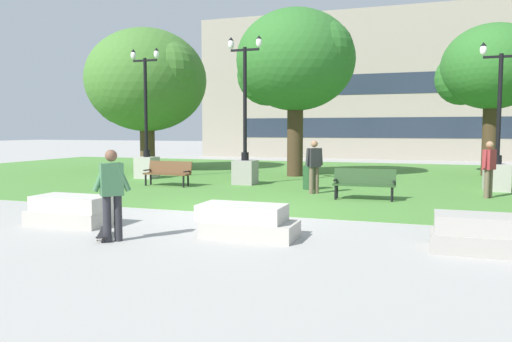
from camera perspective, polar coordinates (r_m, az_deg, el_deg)
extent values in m
plane|color=#A3A09B|center=(12.43, -3.15, -4.86)|extent=(140.00, 140.00, 0.00)
cube|color=#4C8438|center=(21.94, 6.74, -0.67)|extent=(40.00, 20.00, 0.02)
cube|color=#B2ADA3|center=(11.68, -20.49, -4.98)|extent=(1.80, 0.90, 0.32)
cube|color=#BBB6AB|center=(11.59, -20.28, -3.45)|extent=(1.66, 0.83, 0.32)
cube|color=#B2ADA3|center=(9.65, -0.70, -6.70)|extent=(1.80, 0.90, 0.32)
cube|color=#BBB6AB|center=(9.64, -1.59, -4.77)|extent=(1.66, 0.83, 0.32)
cube|color=#9E9991|center=(9.36, 24.81, -7.50)|extent=(1.80, 0.90, 0.32)
cube|color=#A6A098|center=(9.30, 24.84, -5.57)|extent=(1.66, 0.83, 0.32)
cylinder|color=#28282D|center=(9.64, -16.66, -5.28)|extent=(0.15, 0.15, 0.86)
cylinder|color=#28282D|center=(9.67, -15.49, -5.21)|extent=(0.15, 0.15, 0.86)
cube|color=#3D7047|center=(9.56, -16.17, -0.93)|extent=(0.45, 0.45, 0.60)
cylinder|color=#3D7047|center=(9.60, -17.35, -0.67)|extent=(0.28, 0.28, 0.55)
cylinder|color=#3D7047|center=(9.52, -15.00, -0.66)|extent=(0.28, 0.28, 0.55)
sphere|color=brown|center=(9.53, -16.23, 1.70)|extent=(0.22, 0.22, 0.22)
cube|color=black|center=(10.07, -16.97, -6.85)|extent=(0.58, 0.79, 0.02)
cube|color=black|center=(10.51, -16.74, -6.25)|extent=(0.23, 0.20, 0.06)
cube|color=black|center=(9.63, -17.22, -7.26)|extent=(0.23, 0.20, 0.06)
cylinder|color=silver|center=(10.31, -17.46, -6.92)|extent=(0.05, 0.06, 0.06)
cylinder|color=silver|center=(10.29, -16.23, -6.92)|extent=(0.05, 0.06, 0.06)
cylinder|color=silver|center=(9.88, -17.72, -7.43)|extent=(0.05, 0.06, 0.06)
cylinder|color=silver|center=(9.86, -16.44, -7.43)|extent=(0.05, 0.06, 0.06)
cube|color=#284723|center=(14.89, 12.23, -1.58)|extent=(1.82, 0.51, 0.05)
cube|color=#284723|center=(15.11, 12.32, -0.61)|extent=(1.80, 0.20, 0.46)
cube|color=black|center=(14.96, 9.03, -1.03)|extent=(0.08, 0.40, 0.04)
cube|color=black|center=(14.84, 15.47, -1.20)|extent=(0.08, 0.40, 0.04)
cylinder|color=black|center=(14.84, 9.08, -2.45)|extent=(0.07, 0.07, 0.41)
cylinder|color=black|center=(14.72, 15.27, -2.62)|extent=(0.07, 0.07, 0.41)
cylinder|color=black|center=(15.15, 9.24, -2.30)|extent=(0.07, 0.07, 0.41)
cylinder|color=black|center=(15.03, 15.30, -2.47)|extent=(0.07, 0.07, 0.41)
cube|color=brown|center=(18.41, -10.18, -0.34)|extent=(1.82, 0.55, 0.05)
cube|color=brown|center=(18.60, -9.78, 0.42)|extent=(1.80, 0.23, 0.46)
cube|color=black|center=(18.86, -12.33, 0.11)|extent=(0.08, 0.40, 0.04)
cube|color=black|center=(17.96, -7.93, -0.06)|extent=(0.08, 0.40, 0.04)
cylinder|color=black|center=(18.74, -12.49, -1.01)|extent=(0.07, 0.07, 0.41)
cylinder|color=black|center=(17.87, -8.29, -1.22)|extent=(0.07, 0.07, 0.41)
cylinder|color=black|center=(19.00, -11.94, -0.92)|extent=(0.07, 0.07, 0.41)
cylinder|color=black|center=(18.15, -7.77, -1.12)|extent=(0.07, 0.07, 0.41)
cube|color=gray|center=(18.74, -1.26, -0.15)|extent=(0.80, 0.80, 0.90)
cylinder|color=black|center=(18.70, -1.26, 1.68)|extent=(0.28, 0.28, 0.30)
cylinder|color=black|center=(18.70, -1.27, 7.63)|extent=(0.14, 0.14, 4.18)
cube|color=black|center=(18.90, -1.28, 13.67)|extent=(1.10, 0.08, 0.08)
ellipsoid|color=white|center=(19.13, -2.88, 14.28)|extent=(0.22, 0.22, 0.36)
cone|color=black|center=(19.17, -2.88, 14.86)|extent=(0.20, 0.20, 0.13)
ellipsoid|color=white|center=(18.76, 0.34, 14.48)|extent=(0.22, 0.22, 0.36)
cone|color=black|center=(18.79, 0.35, 15.07)|extent=(0.20, 0.20, 0.13)
cube|color=#ADA89E|center=(18.53, 25.79, -0.68)|extent=(0.80, 0.80, 0.90)
cylinder|color=black|center=(18.49, 25.85, 1.17)|extent=(0.28, 0.28, 0.30)
cylinder|color=black|center=(18.47, 26.04, 6.35)|extent=(0.14, 0.14, 3.64)
cube|color=black|center=(18.62, 26.24, 11.65)|extent=(1.10, 0.08, 0.08)
ellipsoid|color=white|center=(18.59, 24.55, 12.46)|extent=(0.22, 0.22, 0.36)
cone|color=black|center=(18.62, 24.57, 13.06)|extent=(0.20, 0.20, 0.13)
cube|color=#ADA89E|center=(21.59, -12.36, 0.39)|extent=(0.80, 0.80, 0.90)
cylinder|color=black|center=(21.55, -12.39, 1.98)|extent=(0.28, 0.28, 0.30)
cylinder|color=black|center=(21.54, -12.48, 7.06)|extent=(0.14, 0.14, 4.12)
cube|color=black|center=(21.71, -12.58, 12.22)|extent=(1.10, 0.08, 0.08)
ellipsoid|color=white|center=(22.04, -13.84, 12.72)|extent=(0.22, 0.22, 0.36)
cone|color=black|center=(22.06, -13.85, 13.22)|extent=(0.20, 0.20, 0.13)
ellipsoid|color=white|center=(21.47, -11.31, 12.98)|extent=(0.22, 0.22, 0.36)
cone|color=black|center=(21.50, -11.31, 13.49)|extent=(0.20, 0.20, 0.13)
cylinder|color=#4C3823|center=(26.07, -12.31, 3.30)|extent=(0.74, 0.74, 2.87)
ellipsoid|color=#42752D|center=(26.18, -12.43, 10.10)|extent=(6.06, 6.06, 5.15)
sphere|color=#42752D|center=(27.53, -14.74, 8.52)|extent=(3.33, 3.33, 3.33)
sphere|color=#42752D|center=(24.93, -10.15, 11.11)|extent=(3.03, 3.03, 3.03)
cylinder|color=#42301E|center=(22.06, 4.49, 4.15)|extent=(0.70, 0.70, 3.65)
ellipsoid|color=#2D6B28|center=(22.26, 4.55, 12.53)|extent=(5.16, 5.16, 4.39)
sphere|color=#2D6B28|center=(23.08, 1.39, 10.98)|extent=(2.84, 2.84, 2.84)
sphere|color=#2D6B28|center=(21.51, 7.62, 13.47)|extent=(2.58, 2.58, 2.58)
cylinder|color=#42301E|center=(24.47, 25.17, 3.72)|extent=(0.66, 0.66, 3.60)
ellipsoid|color=#2D6B28|center=(24.62, 25.43, 10.73)|extent=(4.38, 4.38, 3.72)
sphere|color=#2D6B28|center=(24.91, 22.48, 9.74)|extent=(2.41, 2.41, 2.41)
cylinder|color=#234C28|center=(17.24, 6.18, -0.77)|extent=(0.48, 0.48, 0.80)
cone|color=#234C28|center=(17.20, 6.20, 0.82)|extent=(0.49, 0.49, 0.16)
cylinder|color=brown|center=(16.42, 24.86, -1.36)|extent=(0.15, 0.15, 0.86)
cylinder|color=brown|center=(16.60, 25.18, -1.31)|extent=(0.15, 0.15, 0.86)
cube|color=maroon|center=(16.45, 25.11, 1.19)|extent=(0.42, 0.47, 0.60)
cylinder|color=maroon|center=(16.25, 24.69, 1.26)|extent=(0.17, 0.19, 0.56)
cylinder|color=maroon|center=(16.66, 25.52, 1.30)|extent=(0.17, 0.19, 0.56)
sphere|color=#9E7051|center=(16.43, 25.16, 2.72)|extent=(0.22, 0.22, 0.22)
cylinder|color=brown|center=(16.07, 6.35, -1.07)|extent=(0.15, 0.15, 0.86)
cylinder|color=brown|center=(16.18, 6.94, -1.04)|extent=(0.15, 0.15, 0.86)
cube|color=#2D2D30|center=(16.07, 6.67, 1.54)|extent=(0.45, 0.45, 0.60)
cylinder|color=#2D2D30|center=(15.94, 5.91, 1.61)|extent=(0.17, 0.17, 0.56)
cylinder|color=#2D2D30|center=(16.19, 7.42, 1.64)|extent=(0.17, 0.17, 0.56)
sphere|color=#9E7051|center=(16.05, 6.69, 3.11)|extent=(0.22, 0.22, 0.22)
cube|color=gray|center=(36.03, 16.14, 9.55)|extent=(29.38, 1.00, 10.38)
cube|color=#232D3D|center=(35.38, 15.99, 4.79)|extent=(22.04, 0.03, 1.40)
cube|color=#232D3D|center=(35.52, 16.10, 9.63)|extent=(22.04, 0.03, 1.40)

